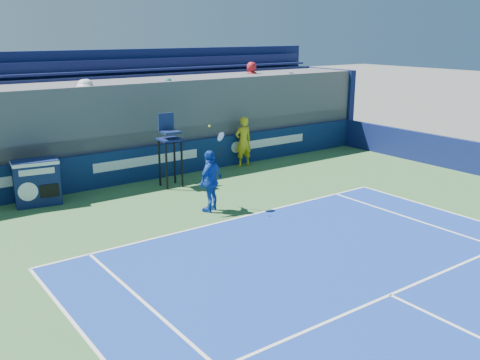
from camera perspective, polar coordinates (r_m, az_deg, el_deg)
ball_person at (r=20.72m, az=0.35°, el=4.13°), size 0.74×0.52×1.93m
back_hoarding at (r=19.13m, az=-9.91°, el=1.77°), size 20.40×0.21×1.20m
match_clock at (r=17.18m, az=-20.88°, el=-0.13°), size 1.42×0.92×1.40m
umpire_chair at (r=17.98m, az=-7.53°, el=4.02°), size 0.74×0.74×2.48m
tennis_player at (r=15.45m, az=-3.13°, el=-0.09°), size 1.15×0.85×2.57m
stadium_seating at (r=20.71m, az=-12.67°, el=6.18°), size 21.00×4.05×4.48m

